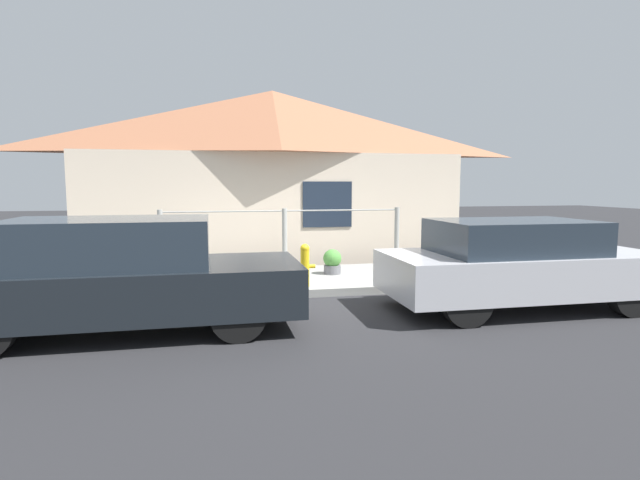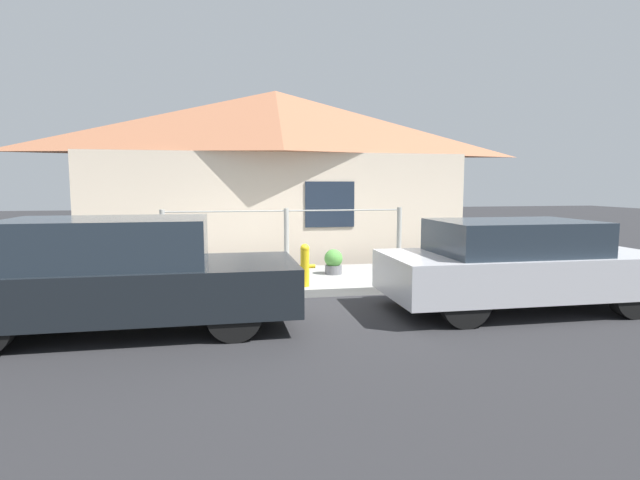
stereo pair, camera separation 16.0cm
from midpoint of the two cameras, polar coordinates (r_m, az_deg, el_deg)
ground_plane at (r=8.06m, az=-1.22°, el=-6.65°), size 60.00×60.00×0.00m
sidewalk at (r=9.19m, az=-2.50°, el=-4.62°), size 24.00×2.37×0.13m
house at (r=11.86m, az=-4.64°, el=12.45°), size 8.85×2.23×3.97m
fence at (r=10.10m, az=-3.40°, el=0.55°), size 4.90×0.10×1.21m
car_left at (r=6.62m, az=-21.29°, el=-3.76°), size 4.26×1.64×1.41m
car_right at (r=7.80m, az=22.33°, el=-2.58°), size 4.00×1.71×1.30m
fire_hydrant at (r=8.26m, az=-1.19°, el=-2.78°), size 0.34×0.15×0.71m
potted_plant_near_hydrant at (r=9.42m, az=2.03°, el=-2.49°), size 0.35×0.35×0.47m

